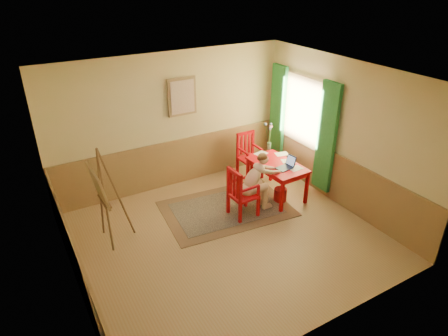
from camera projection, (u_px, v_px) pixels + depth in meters
room at (228, 166)px, 6.26m from camera, size 5.04×4.54×2.84m
wainscot at (206, 192)px, 7.29m from camera, size 5.00×4.50×1.00m
window at (301, 121)px, 8.21m from camera, size 0.12×2.01×2.20m
wall_portrait at (182, 97)px, 7.84m from camera, size 0.60×0.05×0.76m
rug at (227, 208)px, 7.70m from camera, size 2.55×1.83×0.02m
table at (277, 168)px, 7.88m from camera, size 0.77×1.23×0.72m
chair_left at (241, 193)px, 7.27m from camera, size 0.48×0.46×1.00m
chair_back at (249, 155)px, 8.72m from camera, size 0.44×0.46×1.00m
figure at (256, 181)px, 7.38m from camera, size 0.87×0.38×1.17m
laptop at (287, 166)px, 7.67m from camera, size 0.39×0.27×0.22m
papers at (281, 159)px, 8.03m from camera, size 0.67×1.13×0.00m
vase at (269, 138)px, 8.35m from camera, size 0.22×0.29×0.58m
wastebasket at (280, 195)px, 7.92m from camera, size 0.34×0.34×0.27m
easel at (101, 189)px, 6.34m from camera, size 0.58×0.77×1.74m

